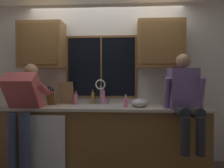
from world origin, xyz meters
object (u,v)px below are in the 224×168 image
Objects in this scene: bottle_green_glass at (103,97)px; bottle_amber_small at (76,99)px; bottle_tall_clear at (93,98)px; person_standing at (24,106)px; soap_dispenser at (126,102)px; knife_block at (52,98)px; mixing_bowl at (139,103)px; cutting_board at (67,93)px; person_sitting_on_counter at (185,96)px.

bottle_green_glass is 0.44m from bottle_amber_small.
bottle_green_glass is 1.18× the size of bottle_tall_clear.
person_standing reaches higher than bottle_tall_clear.
person_standing is 7.97× the size of soap_dispenser.
bottle_green_glass is (0.81, 0.10, 0.01)m from knife_block.
mixing_bowl is (1.36, -0.16, -0.05)m from knife_block.
person_standing is 4.22× the size of cutting_board.
mixing_bowl is 0.90× the size of bottle_green_glass.
person_standing is at bearing -148.85° from bottle_tall_clear.
mixing_bowl is at bearing 9.07° from person_standing.
person_standing is 5.97× the size of mixing_bowl.
person_standing is 1.04m from bottle_tall_clear.
person_sitting_on_counter reaches higher than cutting_board.
person_sitting_on_counter is 6.46× the size of soap_dispenser.
person_sitting_on_counter is (2.21, 0.04, 0.14)m from person_standing.
person_sitting_on_counter is at bearing -22.35° from bottle_green_glass.
person_sitting_on_counter reaches higher than bottle_tall_clear.
bottle_amber_small is at bearing 158.80° from soap_dispenser.
soap_dispenser is (-0.20, -0.09, 0.02)m from mixing_bowl.
bottle_tall_clear is at bearing 159.17° from mixing_bowl.
person_sitting_on_counter is 3.42× the size of cutting_board.
bottle_green_glass is (-1.15, 0.47, -0.06)m from person_sitting_on_counter.
bottle_green_glass is at bearing -0.81° from cutting_board.
cutting_board is (0.21, 0.11, 0.07)m from knife_block.
cutting_board is 0.60m from bottle_green_glass.
knife_block is at bearing 59.09° from person_standing.
person_standing is 0.71m from cutting_board.
bottle_green_glass is 1.32× the size of bottle_amber_small.
knife_block reaches higher than bottle_amber_small.
person_standing is at bearing -154.01° from bottle_green_glass.
person_sitting_on_counter is at bearing -10.89° from knife_block.
knife_block reaches higher than bottle_green_glass.
bottle_green_glass is at bearing 155.28° from mixing_bowl.
soap_dispenser is at bearing -34.54° from bottle_tall_clear.
knife_block is at bearing -152.83° from cutting_board.
cutting_board is (0.46, 0.52, 0.14)m from person_standing.
person_standing is 7.12× the size of bottle_amber_small.
bottle_amber_small is (-1.00, 0.22, 0.03)m from mixing_bowl.
mixing_bowl is at bearing -12.91° from cutting_board.
cutting_board is at bearing 48.94° from person_standing.
cutting_board reaches higher than soap_dispenser.
soap_dispenser is 0.80× the size of bottle_tall_clear.
mixing_bowl is 1.06× the size of bottle_tall_clear.
soap_dispenser is (1.41, 0.17, 0.04)m from person_standing.
knife_block is at bearing 169.11° from person_sitting_on_counter.
bottle_green_glass is at bearing 6.87° from knife_block.
person_sitting_on_counter is at bearing -15.46° from bottle_amber_small.
bottle_amber_small is (-0.80, 0.31, 0.02)m from soap_dispenser.
person_sitting_on_counter is 0.81m from soap_dispenser.
bottle_green_glass is (-0.56, 0.26, 0.06)m from mixing_bowl.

